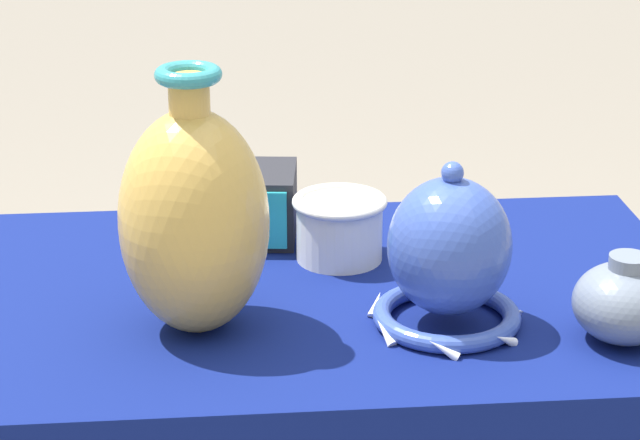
% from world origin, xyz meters
% --- Properties ---
extents(display_table, '(1.03, 0.61, 0.75)m').
position_xyz_m(display_table, '(0.00, -0.02, 0.65)').
color(display_table, olive).
rests_on(display_table, ground_plane).
extents(vase_tall_bulbous, '(0.17, 0.17, 0.32)m').
position_xyz_m(vase_tall_bulbous, '(-0.12, -0.10, 0.89)').
color(vase_tall_bulbous, gold).
rests_on(vase_tall_bulbous, display_table).
extents(vase_dome_bell, '(0.19, 0.19, 0.21)m').
position_xyz_m(vase_dome_bell, '(0.17, -0.12, 0.84)').
color(vase_dome_bell, '#3851A8').
rests_on(vase_dome_bell, display_table).
extents(mosaic_tile_box, '(0.16, 0.14, 0.10)m').
position_xyz_m(mosaic_tile_box, '(-0.06, 0.18, 0.80)').
color(mosaic_tile_box, '#232328').
rests_on(mosaic_tile_box, display_table).
extents(cup_wide_ivory, '(0.13, 0.13, 0.09)m').
position_xyz_m(cup_wide_ivory, '(0.07, 0.09, 0.80)').
color(cup_wide_ivory, white).
rests_on(cup_wide_ivory, display_table).
extents(jar_round_slate, '(0.12, 0.12, 0.11)m').
position_xyz_m(jar_round_slate, '(0.37, -0.17, 0.80)').
color(jar_round_slate, slate).
rests_on(jar_round_slate, display_table).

